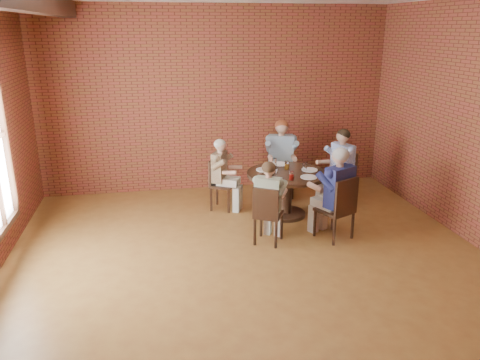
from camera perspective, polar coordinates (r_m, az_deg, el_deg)
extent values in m
plane|color=olive|center=(6.08, 2.05, -11.33)|extent=(7.00, 7.00, 0.00)
plane|color=maroon|center=(8.84, -2.89, 9.71)|extent=(7.00, 0.00, 7.00)
plane|color=maroon|center=(2.42, 21.80, -15.54)|extent=(7.00, 0.00, 7.00)
cube|color=#331E11|center=(7.02, -26.97, 5.15)|extent=(0.10, 0.08, 2.20)
cylinder|color=#331E11|center=(7.85, 5.57, -4.10)|extent=(0.65, 0.65, 0.06)
cylinder|color=#331E11|center=(7.74, 5.64, -1.91)|extent=(0.19, 0.19, 0.64)
cylinder|color=black|center=(7.62, 5.73, 0.75)|extent=(1.30, 1.30, 0.05)
cube|color=#331E11|center=(8.34, 11.89, -0.14)|extent=(0.54, 0.54, 0.04)
cube|color=#331E11|center=(8.39, 13.04, 1.79)|extent=(0.17, 0.42, 0.49)
cylinder|color=#331E11|center=(8.44, 10.02, -1.43)|extent=(0.04, 0.04, 0.41)
cylinder|color=#331E11|center=(8.17, 11.62, -2.19)|extent=(0.04, 0.04, 0.41)
cylinder|color=#331E11|center=(8.66, 11.96, -1.03)|extent=(0.04, 0.04, 0.41)
cylinder|color=#331E11|center=(8.40, 13.58, -1.75)|extent=(0.04, 0.04, 0.41)
cube|color=#331E11|center=(8.65, 4.97, 0.84)|extent=(0.54, 0.54, 0.04)
cube|color=#331E11|center=(8.77, 4.89, 3.02)|extent=(0.46, 0.12, 0.53)
cylinder|color=#331E11|center=(8.51, 3.71, -1.01)|extent=(0.04, 0.04, 0.41)
cylinder|color=#331E11|center=(8.55, 6.40, -1.00)|extent=(0.04, 0.04, 0.41)
cylinder|color=#331E11|center=(8.89, 3.52, -0.17)|extent=(0.04, 0.04, 0.41)
cylinder|color=#331E11|center=(8.93, 6.10, -0.16)|extent=(0.04, 0.04, 0.41)
cube|color=#331E11|center=(7.97, -2.14, -0.62)|extent=(0.50, 0.50, 0.04)
cube|color=#331E11|center=(7.95, -3.30, 1.08)|extent=(0.20, 0.35, 0.43)
cylinder|color=#331E11|center=(7.86, -1.39, -2.62)|extent=(0.04, 0.04, 0.41)
cylinder|color=#331E11|center=(8.14, -0.73, -1.88)|extent=(0.04, 0.04, 0.41)
cylinder|color=#331E11|center=(7.95, -3.54, -2.40)|extent=(0.04, 0.04, 0.41)
cylinder|color=#331E11|center=(8.23, -2.81, -1.67)|extent=(0.04, 0.04, 0.41)
cube|color=#331E11|center=(6.74, 3.50, -4.23)|extent=(0.51, 0.51, 0.04)
cube|color=#331E11|center=(6.50, 3.14, -2.86)|extent=(0.34, 0.22, 0.43)
cylinder|color=#331E11|center=(6.93, 5.07, -5.64)|extent=(0.04, 0.04, 0.41)
cylinder|color=#331E11|center=(7.00, 2.58, -5.32)|extent=(0.04, 0.04, 0.41)
cylinder|color=#331E11|center=(6.65, 4.40, -6.67)|extent=(0.04, 0.04, 0.41)
cylinder|color=#331E11|center=(6.73, 1.81, -6.32)|extent=(0.04, 0.04, 0.41)
cube|color=#331E11|center=(7.02, 11.44, -3.65)|extent=(0.60, 0.60, 0.04)
cube|color=#331E11|center=(6.79, 12.85, -1.98)|extent=(0.42, 0.23, 0.51)
cylinder|color=#331E11|center=(7.35, 11.25, -4.49)|extent=(0.04, 0.04, 0.41)
cylinder|color=#331E11|center=(7.09, 9.10, -5.24)|extent=(0.04, 0.04, 0.41)
cylinder|color=#331E11|center=(7.12, 13.55, -5.42)|extent=(0.04, 0.04, 0.41)
cylinder|color=#331E11|center=(6.85, 11.41, -6.24)|extent=(0.04, 0.04, 0.41)
cylinder|color=white|center=(7.78, 8.48, 1.24)|extent=(0.26, 0.26, 0.01)
cylinder|color=white|center=(8.06, 4.85, 1.98)|extent=(0.26, 0.26, 0.01)
cylinder|color=white|center=(7.70, 2.94, 1.26)|extent=(0.26, 0.26, 0.01)
cylinder|color=white|center=(7.39, 8.37, 0.36)|extent=(0.26, 0.26, 0.01)
cylinder|color=white|center=(7.70, 7.92, 1.58)|extent=(0.07, 0.07, 0.14)
cylinder|color=white|center=(7.76, 5.73, 1.80)|extent=(0.07, 0.07, 0.14)
cylinder|color=white|center=(7.91, 4.23, 2.15)|extent=(0.07, 0.07, 0.14)
cylinder|color=white|center=(7.57, 3.92, 1.44)|extent=(0.07, 0.07, 0.14)
cylinder|color=white|center=(7.34, 4.33, 0.89)|extent=(0.07, 0.07, 0.14)
cylinder|color=white|center=(7.21, 6.30, 0.51)|extent=(0.07, 0.07, 0.14)
cube|color=black|center=(7.52, 9.56, 0.58)|extent=(0.09, 0.15, 0.01)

